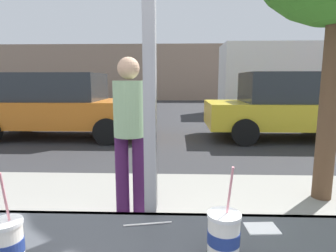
% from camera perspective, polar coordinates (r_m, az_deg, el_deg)
% --- Properties ---
extents(ground_plane, '(60.00, 60.00, 0.00)m').
position_cam_1_polar(ground_plane, '(9.22, 1.19, -0.28)').
color(ground_plane, '#2D2D30').
extents(sidewalk_strip, '(16.00, 2.80, 0.12)m').
position_cam_1_polar(sidewalk_strip, '(3.06, -0.47, -19.23)').
color(sidewalk_strip, gray).
rests_on(sidewalk_strip, ground).
extents(window_wall, '(2.76, 0.20, 2.90)m').
position_cam_1_polar(window_wall, '(1.22, -3.85, 23.82)').
color(window_wall, '#56544F').
rests_on(window_wall, ground).
extents(building_facade_far, '(28.00, 1.20, 4.28)m').
position_cam_1_polar(building_facade_far, '(22.48, 1.67, 10.76)').
color(building_facade_far, gray).
rests_on(building_facade_far, ground).
extents(soda_cup_left, '(0.10, 0.10, 0.31)m').
position_cam_1_polar(soda_cup_left, '(1.01, -29.79, -20.25)').
color(soda_cup_left, white).
rests_on(soda_cup_left, window_counter).
extents(soda_cup_right, '(0.11, 0.11, 0.31)m').
position_cam_1_polar(soda_cup_right, '(0.96, 11.20, -21.02)').
color(soda_cup_right, white).
rests_on(soda_cup_right, window_counter).
extents(loose_straw, '(0.19, 0.04, 0.01)m').
position_cam_1_polar(loose_straw, '(1.17, -4.00, -19.18)').
color(loose_straw, white).
rests_on(loose_straw, window_counter).
extents(napkin_wrapper, '(0.13, 0.10, 0.00)m').
position_cam_1_polar(napkin_wrapper, '(1.20, 18.49, -19.07)').
color(napkin_wrapper, white).
rests_on(napkin_wrapper, window_counter).
extents(parked_car_orange, '(4.64, 2.05, 1.71)m').
position_cam_1_polar(parked_car_orange, '(8.10, -21.05, 3.98)').
color(parked_car_orange, orange).
rests_on(parked_car_orange, ground).
extents(parked_car_yellow, '(4.17, 2.01, 1.73)m').
position_cam_1_polar(parked_car_yellow, '(7.99, 22.93, 3.81)').
color(parked_car_yellow, gold).
rests_on(parked_car_yellow, ground).
extents(box_truck, '(6.56, 2.44, 3.15)m').
position_cam_1_polar(box_truck, '(14.24, 23.38, 9.15)').
color(box_truck, silver).
rests_on(box_truck, ground).
extents(pedestrian, '(0.32, 0.32, 1.63)m').
position_cam_1_polar(pedestrian, '(2.87, -7.77, -0.22)').
color(pedestrian, '#431A4C').
rests_on(pedestrian, sidewalk_strip).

